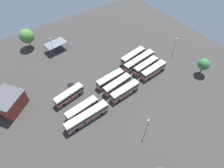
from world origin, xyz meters
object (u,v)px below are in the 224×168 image
object	(u,v)px
bus_row0_slot1	(82,109)
lamp_post_far_corner	(147,126)
bus_row1_slot2	(110,79)
lamp_post_near_entrance	(175,45)
bus_row2_slot1	(146,66)
lamp_post_mid_lot	(52,47)
bus_row1_slot0	(125,91)
bus_row2_slot0	(153,70)
bus_row0_slot0	(87,117)
bus_row0_slot3	(69,95)
bus_row2_slot2	(139,61)
tree_east_edge	(27,36)
bus_row2_slot3	(133,56)
tree_south_edge	(204,64)
maintenance_shelter	(56,44)
bus_row1_slot1	(117,84)
depot_building	(8,102)

from	to	relation	value
bus_row0_slot1	lamp_post_far_corner	world-z (taller)	lamp_post_far_corner
bus_row1_slot2	lamp_post_near_entrance	size ratio (longest dim) A/B	1.49
bus_row2_slot1	lamp_post_near_entrance	distance (m)	17.26
bus_row0_slot1	lamp_post_mid_lot	xyz separation A→B (m)	(4.60, 32.60, 3.01)
bus_row1_slot0	bus_row2_slot0	size ratio (longest dim) A/B	0.99
bus_row0_slot0	bus_row0_slot3	size ratio (longest dim) A/B	1.36
bus_row1_slot2	bus_row2_slot2	world-z (taller)	same
bus_row2_slot0	tree_east_edge	size ratio (longest dim) A/B	1.32
bus_row0_slot3	lamp_post_mid_lot	distance (m)	25.70
bus_row2_slot3	tree_south_edge	size ratio (longest dim) A/B	1.79
bus_row1_slot0	maintenance_shelter	distance (m)	38.94
bus_row1_slot0	bus_row2_slot0	world-z (taller)	same
bus_row1_slot0	bus_row1_slot1	distance (m)	4.03
bus_row1_slot1	tree_south_edge	bearing A→B (deg)	-22.06
lamp_post_far_corner	bus_row0_slot3	bearing A→B (deg)	116.97
bus_row2_slot0	lamp_post_mid_lot	size ratio (longest dim) A/B	1.31
bus_row0_slot0	lamp_post_near_entrance	distance (m)	49.00
bus_row2_slot2	lamp_post_far_corner	size ratio (longest dim) A/B	2.06
maintenance_shelter	lamp_post_far_corner	world-z (taller)	lamp_post_far_corner
bus_row0_slot3	bus_row1_slot2	bearing A→B (deg)	-7.23
lamp_post_near_entrance	tree_south_edge	size ratio (longest dim) A/B	1.12
bus_row0_slot1	bus_row1_slot1	world-z (taller)	same
bus_row0_slot3	lamp_post_far_corner	size ratio (longest dim) A/B	1.51
bus_row1_slot0	bus_row2_slot3	xyz separation A→B (m)	(14.48, 12.99, 0.00)
tree_south_edge	lamp_post_mid_lot	bearing A→B (deg)	134.61
bus_row2_slot0	tree_south_edge	xyz separation A→B (m)	(15.67, -10.65, 2.71)
bus_row1_slot0	bus_row2_slot2	distance (m)	17.30
bus_row2_slot2	bus_row2_slot3	distance (m)	3.76
maintenance_shelter	tree_east_edge	size ratio (longest dim) A/B	1.05
bus_row1_slot0	bus_row2_slot2	size ratio (longest dim) A/B	0.76
bus_row1_slot2	lamp_post_far_corner	bearing A→B (deg)	-97.64
maintenance_shelter	lamp_post_far_corner	bearing A→B (deg)	-84.70
bus_row0_slot1	tree_east_edge	bearing A→B (deg)	92.28
bus_row0_slot3	bus_row2_slot0	world-z (taller)	same
lamp_post_mid_lot	tree_south_edge	size ratio (longest dim) A/B	1.31
bus_row0_slot0	bus_row1_slot2	bearing A→B (deg)	30.34
bus_row0_slot3	bus_row2_slot1	size ratio (longest dim) A/B	0.96
bus_row2_slot3	lamp_post_far_corner	world-z (taller)	lamp_post_far_corner
bus_row0_slot3	bus_row2_slot2	bearing A→B (deg)	-0.93
bus_row1_slot1	lamp_post_near_entrance	bearing A→B (deg)	3.86
depot_building	bus_row2_slot2	bearing A→B (deg)	-9.68
depot_building	lamp_post_near_entrance	distance (m)	67.98
bus_row1_slot2	bus_row1_slot1	bearing A→B (deg)	-81.91
bus_row0_slot0	tree_east_edge	xyz separation A→B (m)	(-1.57, 48.27, 3.86)
bus_row1_slot0	lamp_post_near_entrance	xyz separation A→B (m)	(31.92, 6.19, 2.33)
lamp_post_near_entrance	bus_row1_slot2	bearing A→B (deg)	177.35
tree_east_edge	lamp_post_mid_lot	bearing A→B (deg)	-62.38
bus_row1_slot0	bus_row1_slot2	size ratio (longest dim) A/B	1.02
lamp_post_far_corner	depot_building	bearing A→B (deg)	132.83
bus_row1_slot0	lamp_post_mid_lot	xyz separation A→B (m)	(-11.63, 34.70, 3.01)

